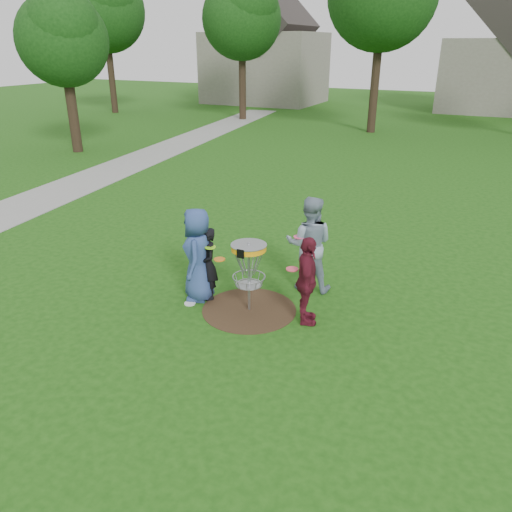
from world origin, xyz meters
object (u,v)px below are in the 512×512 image
at_px(player_blue, 198,255).
at_px(disc_golf_basket, 249,261).
at_px(player_maroon, 307,281).
at_px(player_black, 208,264).
at_px(player_grey, 309,244).

xyz_separation_m(player_blue, disc_golf_basket, (1.11, -0.02, 0.09)).
bearing_deg(player_maroon, player_black, 67.49).
bearing_deg(disc_golf_basket, player_grey, 62.88).
distance_m(player_blue, player_grey, 2.22).
distance_m(player_blue, player_maroon, 2.23).
height_order(player_blue, disc_golf_basket, player_blue).
bearing_deg(player_grey, disc_golf_basket, 48.29).
xyz_separation_m(player_black, player_grey, (1.62, 1.23, 0.26)).
xyz_separation_m(player_grey, disc_golf_basket, (-0.68, -1.33, 0.03)).
distance_m(player_blue, disc_golf_basket, 1.11).
bearing_deg(disc_golf_basket, player_black, 173.67).
height_order(player_blue, player_black, player_blue).
height_order(player_grey, player_maroon, player_grey).
bearing_deg(player_grey, player_black, 22.48).
xyz_separation_m(player_maroon, disc_golf_basket, (-1.12, -0.05, 0.20)).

